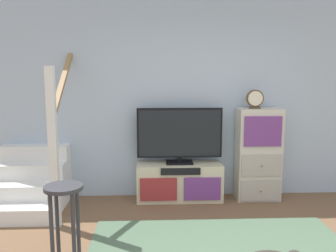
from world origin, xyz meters
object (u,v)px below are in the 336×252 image
Objects in this scene: side_cabinet at (258,154)px; bar_stool_near at (64,207)px; television at (180,134)px; desk_clock at (255,99)px; media_console at (179,182)px.

bar_stool_near is (-2.22, -1.64, -0.07)m from side_cabinet.
desk_clock reaches higher than television.
bar_stool_near is at bearing -143.56° from side_cabinet.
side_cabinet is (1.07, 0.01, 0.37)m from media_console.
media_console is at bearing -179.46° from side_cabinet.
television is 1.52× the size of bar_stool_near.
media_console is 2.01m from bar_stool_near.
television is (0.00, 0.02, 0.66)m from media_console.
desk_clock reaches higher than bar_stool_near.
bar_stool_near is at bearing -125.10° from media_console.
television is 0.91× the size of side_cabinet.
media_console is 1.54× the size of bar_stool_near.
desk_clock is at bearing 37.14° from bar_stool_near.
desk_clock is (-0.08, -0.01, 0.75)m from side_cabinet.
side_cabinet is 0.76m from desk_clock.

